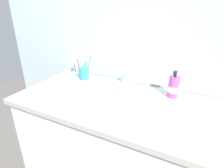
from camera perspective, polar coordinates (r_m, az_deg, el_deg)
tiled_wall_back at (r=1.32m, az=7.51°, el=13.28°), size 2.40×0.04×2.40m
vanity_counter at (r=1.39m, az=0.68°, el=-21.20°), size 1.20×0.59×0.90m
sink_basin at (r=1.15m, az=-0.68°, el=-6.69°), size 0.48×0.48×0.13m
faucet at (r=1.30m, az=3.96°, el=1.18°), size 0.02×0.15×0.10m
toothbrush_cup at (r=1.43m, az=-8.46°, el=3.31°), size 0.07×0.07×0.09m
toothbrush_red at (r=1.40m, az=-9.99°, el=5.43°), size 0.02×0.03×0.18m
toothbrush_green at (r=1.40m, az=-6.89°, el=6.13°), size 0.06×0.04×0.20m
toothbrush_white at (r=1.42m, az=-9.56°, el=6.00°), size 0.04×0.02×0.19m
toothbrush_blue at (r=1.45m, az=-9.41°, el=6.00°), size 0.05×0.03×0.18m
soap_dispenser at (r=1.19m, az=18.01°, el=-0.89°), size 0.07×0.07×0.17m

